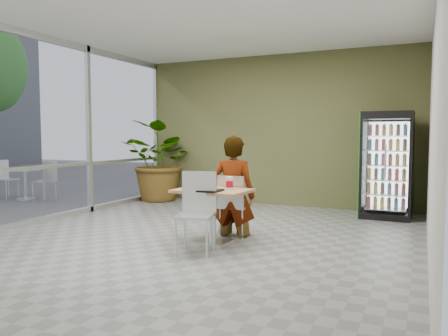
# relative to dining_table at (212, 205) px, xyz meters

# --- Properties ---
(ground) EXTENTS (7.00, 7.00, 0.00)m
(ground) POSITION_rel_dining_table_xyz_m (-0.30, 0.12, -0.54)
(ground) COLOR gray
(ground) RESTS_ON ground
(room_envelope) EXTENTS (6.00, 7.00, 3.20)m
(room_envelope) POSITION_rel_dining_table_xyz_m (-0.30, 0.12, 1.06)
(room_envelope) COLOR silver
(room_envelope) RESTS_ON ground
(storefront_frame) EXTENTS (0.10, 7.00, 3.20)m
(storefront_frame) POSITION_rel_dining_table_xyz_m (-3.30, 0.12, 1.06)
(storefront_frame) COLOR silver
(storefront_frame) RESTS_ON ground
(dining_table) EXTENTS (1.03, 0.75, 0.75)m
(dining_table) POSITION_rel_dining_table_xyz_m (0.00, 0.00, 0.00)
(dining_table) COLOR #B0774B
(dining_table) RESTS_ON ground
(chair_far) EXTENTS (0.43, 0.43, 0.91)m
(chair_far) POSITION_rel_dining_table_xyz_m (0.08, 0.51, -0.01)
(chair_far) COLOR silver
(chair_far) RESTS_ON ground
(chair_near) EXTENTS (0.55, 0.55, 1.02)m
(chair_near) POSITION_rel_dining_table_xyz_m (0.01, -0.46, 0.06)
(chair_near) COLOR silver
(chair_near) RESTS_ON ground
(seated_woman) EXTENTS (0.69, 0.47, 1.79)m
(seated_woman) POSITION_rel_dining_table_xyz_m (0.08, 0.55, 0.06)
(seated_woman) COLOR black
(seated_woman) RESTS_ON ground
(pizza_plate) EXTENTS (0.27, 0.21, 0.03)m
(pizza_plate) POSITION_rel_dining_table_xyz_m (-0.06, 0.02, 0.23)
(pizza_plate) COLOR white
(pizza_plate) RESTS_ON dining_table
(soda_cup) EXTENTS (0.10, 0.10, 0.18)m
(soda_cup) POSITION_rel_dining_table_xyz_m (0.23, 0.06, 0.30)
(soda_cup) COLOR white
(soda_cup) RESTS_ON dining_table
(napkin_stack) EXTENTS (0.16, 0.16, 0.02)m
(napkin_stack) POSITION_rel_dining_table_xyz_m (-0.21, -0.17, 0.22)
(napkin_stack) COLOR white
(napkin_stack) RESTS_ON dining_table
(cafeteria_tray) EXTENTS (0.44, 0.32, 0.02)m
(cafeteria_tray) POSITION_rel_dining_table_xyz_m (-0.01, -0.23, 0.23)
(cafeteria_tray) COLOR black
(cafeteria_tray) RESTS_ON dining_table
(beverage_fridge) EXTENTS (0.88, 0.68, 1.91)m
(beverage_fridge) POSITION_rel_dining_table_xyz_m (2.02, 2.98, 0.42)
(beverage_fridge) COLOR black
(beverage_fridge) RESTS_ON ground
(potted_plant) EXTENTS (1.98, 1.83, 1.82)m
(potted_plant) POSITION_rel_dining_table_xyz_m (-2.82, 3.11, 0.38)
(potted_plant) COLOR #326227
(potted_plant) RESTS_ON ground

